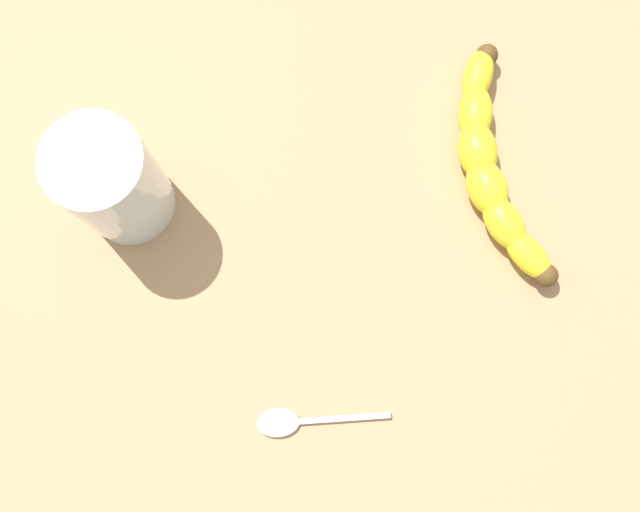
{
  "coord_description": "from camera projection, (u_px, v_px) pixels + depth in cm",
  "views": [
    {
      "loc": [
        8.29,
        -18.83,
        65.3
      ],
      "look_at": [
        0.67,
        -10.51,
        5.0
      ],
      "focal_mm": 40.84,
      "sensor_mm": 36.0,
      "label": 1
    }
  ],
  "objects": [
    {
      "name": "smoothie_glass",
      "position": [
        114.0,
        184.0,
        0.59
      ],
      "size": [
        7.82,
        7.82,
        12.05
      ],
      "color": "silver",
      "rests_on": "wooden_tabletop"
    },
    {
      "name": "teaspoon",
      "position": [
        286.0,
        422.0,
        0.6
      ],
      "size": [
        8.78,
        9.11,
        0.8
      ],
      "rotation": [
        0.0,
        0.0,
        3.95
      ],
      "color": "silver",
      "rests_on": "wooden_tabletop"
    },
    {
      "name": "wooden_tabletop",
      "position": [
        392.0,
        175.0,
        0.66
      ],
      "size": [
        120.0,
        120.0,
        3.0
      ],
      "primitive_type": "cube",
      "color": "#A5805A",
      "rests_on": "ground"
    },
    {
      "name": "banana",
      "position": [
        491.0,
        167.0,
        0.63
      ],
      "size": [
        18.82,
        14.2,
        3.41
      ],
      "rotation": [
        0.0,
        0.0,
        5.66
      ],
      "color": "yellow",
      "rests_on": "wooden_tabletop"
    }
  ]
}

